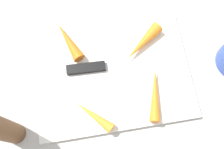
{
  "coord_description": "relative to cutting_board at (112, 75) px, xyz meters",
  "views": [
    {
      "loc": [
        -0.03,
        -0.19,
        0.63
      ],
      "look_at": [
        0.0,
        0.0,
        0.01
      ],
      "focal_mm": 45.14,
      "sensor_mm": 36.0,
      "label": 1
    }
  ],
  "objects": [
    {
      "name": "ground_plane",
      "position": [
        0.0,
        0.0,
        -0.01
      ],
      "size": [
        1.4,
        1.4,
        0.0
      ],
      "primitive_type": "plane",
      "color": "#ADA8A0"
    },
    {
      "name": "cutting_board",
      "position": [
        0.0,
        0.0,
        0.0
      ],
      "size": [
        0.36,
        0.26,
        0.01
      ],
      "primitive_type": "cube",
      "color": "silver",
      "rests_on": "ground_plane"
    },
    {
      "name": "knife",
      "position": [
        -0.04,
        0.02,
        0.01
      ],
      "size": [
        0.2,
        0.03,
        0.01
      ],
      "rotation": [
        0.0,
        0.0,
        6.24
      ],
      "color": "#B7B7BC",
      "rests_on": "cutting_board"
    },
    {
      "name": "carrot_shortest",
      "position": [
        -0.06,
        -0.09,
        0.02
      ],
      "size": [
        0.09,
        0.09,
        0.02
      ],
      "primitive_type": "cone",
      "rotation": [
        0.0,
        1.57,
        2.35
      ],
      "color": "orange",
      "rests_on": "cutting_board"
    },
    {
      "name": "carrot_longest",
      "position": [
        0.09,
        -0.06,
        0.02
      ],
      "size": [
        0.05,
        0.13,
        0.02
      ],
      "primitive_type": "cone",
      "rotation": [
        0.0,
        1.57,
        1.35
      ],
      "color": "orange",
      "rests_on": "cutting_board"
    },
    {
      "name": "carrot_long",
      "position": [
        0.08,
        0.06,
        0.02
      ],
      "size": [
        0.11,
        0.09,
        0.03
      ],
      "primitive_type": "cone",
      "rotation": [
        0.0,
        1.57,
        3.81
      ],
      "color": "orange",
      "rests_on": "cutting_board"
    },
    {
      "name": "carrot_short",
      "position": [
        -0.09,
        0.09,
        0.02
      ],
      "size": [
        0.07,
        0.11,
        0.03
      ],
      "primitive_type": "cone",
      "rotation": [
        0.0,
        1.57,
        1.95
      ],
      "color": "orange",
      "rests_on": "cutting_board"
    },
    {
      "name": "pepper_grinder",
      "position": [
        -0.23,
        -0.1,
        0.07
      ],
      "size": [
        0.04,
        0.04,
        0.15
      ],
      "primitive_type": "cylinder",
      "color": "brown",
      "rests_on": "ground_plane"
    }
  ]
}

